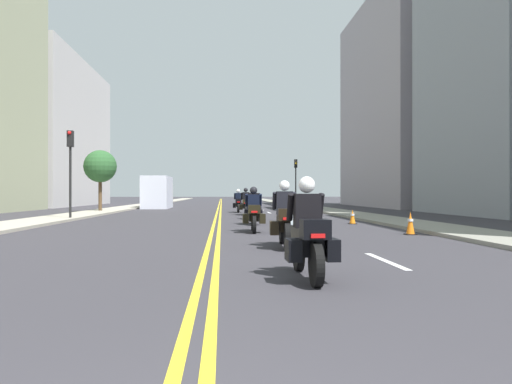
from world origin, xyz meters
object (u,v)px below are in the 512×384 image
at_px(motorcycle_1, 285,220).
at_px(motorcycle_0, 308,237).
at_px(motorcycle_2, 254,213).
at_px(motorcycle_3, 253,209).
at_px(motorcycle_5, 246,204).
at_px(traffic_light_near, 70,158).
at_px(parked_truck, 158,194).
at_px(traffic_cone_0, 410,223).
at_px(traffic_cone_1, 352,217).
at_px(motorcycle_4, 253,206).
at_px(motorcycle_6, 238,203).
at_px(traffic_light_far, 296,174).
at_px(street_tree_0, 100,167).

bearing_deg(motorcycle_1, motorcycle_0, -89.95).
bearing_deg(motorcycle_2, motorcycle_3, 88.37).
relative_size(motorcycle_5, traffic_light_near, 0.49).
height_order(motorcycle_3, parked_truck, parked_truck).
xyz_separation_m(traffic_cone_0, traffic_cone_1, (-0.40, 5.51, -0.05)).
height_order(motorcycle_4, traffic_cone_1, motorcycle_4).
xyz_separation_m(motorcycle_1, motorcycle_6, (-0.41, 22.06, -0.01)).
bearing_deg(motorcycle_3, traffic_light_far, 80.69).
bearing_deg(traffic_light_near, traffic_light_far, 56.30).
xyz_separation_m(motorcycle_4, motorcycle_5, (-0.13, 4.98, 0.01)).
distance_m(motorcycle_3, motorcycle_4, 4.13).
relative_size(motorcycle_0, traffic_cone_0, 2.88).
relative_size(motorcycle_0, motorcycle_2, 1.01).
relative_size(motorcycle_1, traffic_cone_1, 3.54).
xyz_separation_m(traffic_cone_1, parked_truck, (-11.30, 23.55, 0.96)).
xyz_separation_m(motorcycle_2, parked_truck, (-6.77, 27.67, 0.63)).
relative_size(motorcycle_6, street_tree_0, 0.49).
xyz_separation_m(motorcycle_0, street_tree_0, (-9.80, 27.50, 2.53)).
bearing_deg(motorcycle_0, motorcycle_5, 88.87).
bearing_deg(street_tree_0, motorcycle_6, -5.84).
distance_m(motorcycle_3, parked_truck, 24.58).
height_order(motorcycle_6, parked_truck, parked_truck).
xyz_separation_m(motorcycle_6, street_tree_0, (-9.60, 0.98, 2.53)).
height_order(motorcycle_1, motorcycle_3, motorcycle_1).
bearing_deg(traffic_light_far, motorcycle_2, -101.25).
bearing_deg(motorcycle_2, motorcycle_0, -86.66).
height_order(motorcycle_1, motorcycle_6, motorcycle_1).
height_order(traffic_cone_1, street_tree_0, street_tree_0).
distance_m(motorcycle_2, motorcycle_3, 4.13).
relative_size(motorcycle_0, motorcycle_3, 0.98).
bearing_deg(traffic_light_near, motorcycle_5, 29.54).
distance_m(motorcycle_2, traffic_light_near, 12.09).
bearing_deg(motorcycle_6, motorcycle_4, -86.47).
bearing_deg(motorcycle_6, motorcycle_3, -88.43).
relative_size(motorcycle_1, traffic_light_near, 0.51).
distance_m(motorcycle_5, parked_truck, 16.12).
bearing_deg(motorcycle_3, street_tree_0, 127.91).
height_order(motorcycle_0, motorcycle_4, motorcycle_4).
relative_size(motorcycle_2, street_tree_0, 0.48).
bearing_deg(motorcycle_2, traffic_light_near, 138.19).
bearing_deg(street_tree_0, traffic_cone_1, -45.09).
height_order(motorcycle_1, traffic_cone_0, motorcycle_1).
distance_m(motorcycle_5, traffic_cone_0, 15.32).
bearing_deg(parked_truck, motorcycle_2, -76.26).
bearing_deg(motorcycle_1, motorcycle_5, 93.06).
distance_m(motorcycle_4, traffic_light_near, 9.38).
bearing_deg(motorcycle_5, traffic_cone_0, -70.58).
bearing_deg(motorcycle_4, motorcycle_2, -94.95).
relative_size(street_tree_0, parked_truck, 0.67).
relative_size(motorcycle_6, traffic_cone_0, 2.86).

